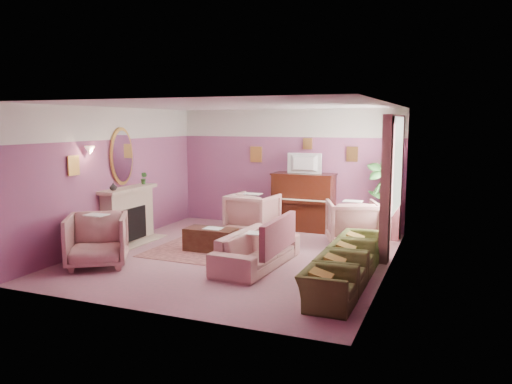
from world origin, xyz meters
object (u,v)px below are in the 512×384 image
at_px(coffee_table, 211,240).
at_px(sofa, 257,243).
at_px(piano, 303,202).
at_px(olive_chair_b, 341,267).
at_px(floral_armchair_right, 352,220).
at_px(olive_chair_c, 352,253).
at_px(olive_chair_d, 361,242).
at_px(television, 303,162).
at_px(floral_armchair_left, 253,211).
at_px(side_table, 386,222).
at_px(floral_armchair_front, 97,237).
at_px(olive_chair_a, 328,283).

height_order(coffee_table, sofa, sofa).
distance_m(piano, olive_chair_b, 4.19).
height_order(floral_armchair_right, olive_chair_c, floral_armchair_right).
xyz_separation_m(sofa, olive_chair_b, (1.62, -0.64, -0.07)).
distance_m(coffee_table, olive_chair_d, 2.87).
height_order(television, floral_armchair_left, television).
height_order(floral_armchair_right, side_table, floral_armchair_right).
relative_size(television, coffee_table, 0.80).
distance_m(floral_armchair_left, olive_chair_c, 3.42).
relative_size(olive_chair_d, side_table, 1.15).
height_order(television, floral_armchair_front, television).
relative_size(floral_armchair_front, side_table, 1.46).
xyz_separation_m(floral_armchair_right, olive_chair_d, (0.38, -1.15, -0.16)).
xyz_separation_m(piano, floral_armchair_front, (-2.49, -4.19, -0.14)).
relative_size(coffee_table, olive_chair_d, 1.24).
distance_m(olive_chair_c, side_table, 2.91).
distance_m(coffee_table, floral_armchair_right, 2.90).
relative_size(olive_chair_a, olive_chair_d, 1.00).
bearing_deg(floral_armchair_left, sofa, -66.17).
distance_m(sofa, olive_chair_d, 1.90).
xyz_separation_m(olive_chair_a, side_table, (0.17, 4.54, 0.00)).
relative_size(floral_armchair_right, floral_armchair_front, 1.00).
distance_m(olive_chair_a, side_table, 4.55).
bearing_deg(olive_chair_a, side_table, 87.83).
height_order(piano, coffee_table, piano).
xyz_separation_m(coffee_table, sofa, (1.23, -0.65, 0.19)).
xyz_separation_m(piano, olive_chair_b, (1.72, -3.81, -0.30)).
relative_size(floral_armchair_front, olive_chair_c, 1.27).
distance_m(television, sofa, 3.34).
height_order(television, olive_chair_c, television).
height_order(sofa, olive_chair_c, sofa).
relative_size(piano, olive_chair_b, 1.74).
bearing_deg(television, sofa, -88.16).
bearing_deg(olive_chair_d, floral_armchair_front, -154.36).
bearing_deg(floral_armchair_right, olive_chair_d, -71.84).
bearing_deg(piano, sofa, -88.19).
relative_size(piano, floral_armchair_left, 1.37).
distance_m(olive_chair_b, side_table, 3.73).
bearing_deg(olive_chair_c, coffee_table, 170.73).
bearing_deg(side_table, floral_armchair_front, -136.88).
height_order(floral_armchair_left, floral_armchair_right, same).
bearing_deg(floral_armchair_left, floral_armchair_right, -4.81).
bearing_deg(olive_chair_b, television, 114.57).
height_order(olive_chair_b, olive_chair_d, same).
distance_m(floral_armchair_right, floral_armchair_front, 4.98).
bearing_deg(olive_chair_c, olive_chair_d, 90.00).
distance_m(television, olive_chair_c, 3.63).
xyz_separation_m(coffee_table, floral_armchair_left, (0.19, 1.70, 0.29)).
height_order(coffee_table, floral_armchair_left, floral_armchair_left).
xyz_separation_m(piano, sofa, (0.10, -3.17, -0.23)).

